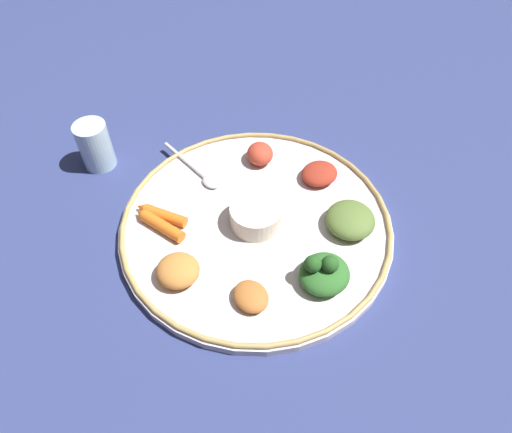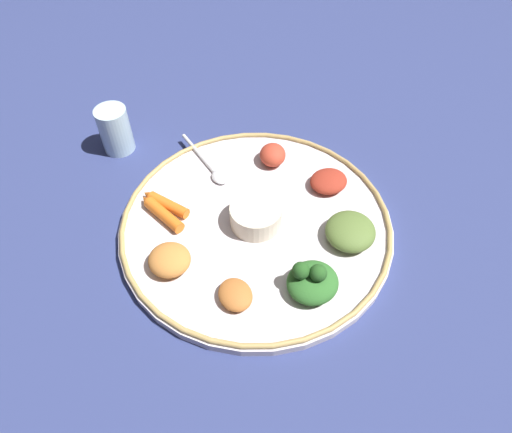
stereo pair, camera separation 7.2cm
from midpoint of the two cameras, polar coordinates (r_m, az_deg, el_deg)
The scene contains 14 objects.
ground_plane at distance 0.75m, azimuth 2.77°, elevation -1.61°, with size 2.40×2.40×0.00m, color navy.
platter at distance 0.74m, azimuth 2.79°, elevation -1.27°, with size 0.43×0.43×0.01m, color silver.
platter_rim at distance 0.73m, azimuth 2.82°, elevation -0.77°, with size 0.42×0.42×0.01m, color tan.
center_bowl at distance 0.72m, azimuth 2.87°, elevation 0.07°, with size 0.08×0.08×0.04m.
spoon at distance 0.81m, azimuth -3.10°, elevation 5.96°, with size 0.06×0.15×0.01m.
greens_pile at distance 0.66m, azimuth 10.02°, elevation -7.95°, with size 0.09×0.09×0.05m.
carrot_near_spoon at distance 0.76m, azimuth -8.33°, elevation 1.43°, with size 0.03×0.09×0.02m.
carrot_outer at distance 0.74m, azimuth -8.77°, elevation 0.28°, with size 0.03×0.09×0.02m.
mound_berbere_red at distance 0.82m, azimuth 4.59°, elevation 7.39°, with size 0.05×0.05×0.03m, color #B73D28.
mound_beet at distance 0.79m, azimuth 11.45°, elevation 4.11°, with size 0.06×0.06×0.02m, color maroon.
mound_squash at distance 0.68m, azimuth -7.53°, elevation -5.46°, with size 0.06×0.06×0.03m, color #C67A38.
mound_chickpea at distance 0.65m, azimuth 0.69°, elevation -9.73°, with size 0.05×0.05×0.02m, color #B2662D.
mound_collards at distance 0.72m, azimuth 14.26°, elevation -1.93°, with size 0.08×0.08×0.03m, color #567033.
drinking_glass at distance 0.88m, azimuth -14.49°, elevation 9.78°, with size 0.06×0.06×0.09m.
Camera 2 is at (-0.36, -0.29, 0.58)m, focal length 32.78 mm.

